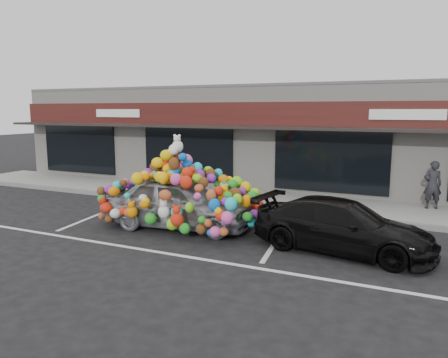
% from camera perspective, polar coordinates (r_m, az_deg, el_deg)
% --- Properties ---
extents(ground, '(90.00, 90.00, 0.00)m').
position_cam_1_polar(ground, '(12.70, -5.21, -6.11)').
color(ground, black).
rests_on(ground, ground).
extents(shop_building, '(24.00, 7.20, 4.31)m').
position_cam_1_polar(shop_building, '(20.03, 7.04, 5.70)').
color(shop_building, beige).
rests_on(shop_building, ground).
extents(sidewalk, '(26.00, 3.00, 0.15)m').
position_cam_1_polar(sidewalk, '(16.16, 1.96, -2.50)').
color(sidewalk, gray).
rests_on(sidewalk, ground).
extents(kerb, '(26.00, 0.18, 0.16)m').
position_cam_1_polar(kerb, '(14.82, -0.33, -3.56)').
color(kerb, slate).
rests_on(kerb, ground).
extents(parking_stripe_left, '(0.73, 4.37, 0.01)m').
position_cam_1_polar(parking_stripe_left, '(14.68, -15.69, -4.31)').
color(parking_stripe_left, silver).
rests_on(parking_stripe_left, ground).
extents(parking_stripe_mid, '(0.73, 4.37, 0.01)m').
position_cam_1_polar(parking_stripe_mid, '(11.77, 7.25, -7.35)').
color(parking_stripe_mid, silver).
rests_on(parking_stripe_mid, ground).
extents(lane_line, '(14.00, 0.12, 0.01)m').
position_cam_1_polar(lane_line, '(9.85, -1.86, -10.58)').
color(lane_line, silver).
rests_on(lane_line, ground).
extents(toy_car, '(3.08, 4.72, 2.64)m').
position_cam_1_polar(toy_car, '(12.32, -5.92, -2.31)').
color(toy_car, '#A8AEB3').
rests_on(toy_car, ground).
extents(black_sedan, '(2.30, 4.41, 1.22)m').
position_cam_1_polar(black_sedan, '(10.65, 15.22, -5.97)').
color(black_sedan, black).
rests_on(black_sedan, ground).
extents(pedestrian_a, '(0.65, 0.53, 1.56)m').
position_cam_1_polar(pedestrian_a, '(15.49, 25.59, -0.70)').
color(pedestrian_a, '#25242A').
rests_on(pedestrian_a, sidewalk).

